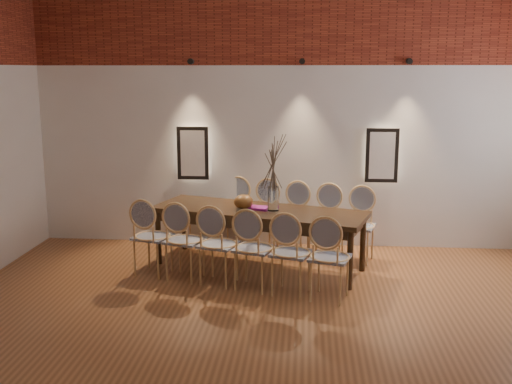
# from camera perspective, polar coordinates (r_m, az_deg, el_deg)

# --- Properties ---
(floor) EXTENTS (7.00, 7.00, 0.02)m
(floor) POSITION_cam_1_polar(r_m,az_deg,el_deg) (5.35, 1.37, -15.77)
(floor) COLOR #9B5E33
(floor) RESTS_ON ground
(wall_back) EXTENTS (7.00, 0.10, 4.00)m
(wall_back) POSITION_cam_1_polar(r_m,az_deg,el_deg) (8.31, 2.97, 8.51)
(wall_back) COLOR silver
(wall_back) RESTS_ON ground
(wall_front) EXTENTS (7.00, 0.10, 4.00)m
(wall_front) POSITION_cam_1_polar(r_m,az_deg,el_deg) (1.30, -8.01, -8.83)
(wall_front) COLOR silver
(wall_front) RESTS_ON ground
(brick_band_back) EXTENTS (7.00, 0.02, 1.50)m
(brick_band_back) POSITION_cam_1_polar(r_m,az_deg,el_deg) (8.26, 3.05, 17.17)
(brick_band_back) COLOR maroon
(brick_band_back) RESTS_ON ground
(niche_left) EXTENTS (0.36, 0.06, 0.66)m
(niche_left) POSITION_cam_1_polar(r_m,az_deg,el_deg) (8.42, -6.00, 3.72)
(niche_left) COLOR #FFEAC6
(niche_left) RESTS_ON wall_back
(niche_right) EXTENTS (0.36, 0.06, 0.66)m
(niche_right) POSITION_cam_1_polar(r_m,az_deg,el_deg) (8.33, 11.88, 3.45)
(niche_right) COLOR #FFEAC6
(niche_right) RESTS_ON wall_back
(spot_fixture_left) EXTENTS (0.08, 0.10, 0.08)m
(spot_fixture_left) POSITION_cam_1_polar(r_m,az_deg,el_deg) (8.31, -6.23, 12.25)
(spot_fixture_left) COLOR black
(spot_fixture_left) RESTS_ON wall_back
(spot_fixture_mid) EXTENTS (0.08, 0.10, 0.08)m
(spot_fixture_mid) POSITION_cam_1_polar(r_m,az_deg,el_deg) (8.16, 4.42, 12.30)
(spot_fixture_mid) COLOR black
(spot_fixture_mid) RESTS_ON wall_back
(spot_fixture_right) EXTENTS (0.08, 0.10, 0.08)m
(spot_fixture_right) POSITION_cam_1_polar(r_m,az_deg,el_deg) (8.27, 14.38, 11.97)
(spot_fixture_right) COLOR black
(spot_fixture_right) RESTS_ON wall_back
(dining_table) EXTENTS (2.77, 1.58, 0.75)m
(dining_table) POSITION_cam_1_polar(r_m,az_deg,el_deg) (7.50, 0.26, -4.44)
(dining_table) COLOR #362111
(dining_table) RESTS_ON floor
(chair_near_a) EXTENTS (0.55, 0.55, 0.94)m
(chair_near_a) POSITION_cam_1_polar(r_m,az_deg,el_deg) (7.34, -9.82, -4.20)
(chair_near_a) COLOR #E0B676
(chair_near_a) RESTS_ON floor
(chair_near_b) EXTENTS (0.55, 0.55, 0.94)m
(chair_near_b) POSITION_cam_1_polar(r_m,az_deg,el_deg) (7.13, -6.79, -4.59)
(chair_near_b) COLOR #E0B676
(chair_near_b) RESTS_ON floor
(chair_near_c) EXTENTS (0.55, 0.55, 0.94)m
(chair_near_c) POSITION_cam_1_polar(r_m,az_deg,el_deg) (6.93, -3.58, -4.99)
(chair_near_c) COLOR #E0B676
(chair_near_c) RESTS_ON floor
(chair_near_d) EXTENTS (0.55, 0.55, 0.94)m
(chair_near_d) POSITION_cam_1_polar(r_m,az_deg,el_deg) (6.76, -0.20, -5.40)
(chair_near_d) COLOR #E0B676
(chair_near_d) RESTS_ON floor
(chair_near_e) EXTENTS (0.55, 0.55, 0.94)m
(chair_near_e) POSITION_cam_1_polar(r_m,az_deg,el_deg) (6.62, 3.35, -5.80)
(chair_near_e) COLOR #E0B676
(chair_near_e) RESTS_ON floor
(chair_near_f) EXTENTS (0.55, 0.55, 0.94)m
(chair_near_f) POSITION_cam_1_polar(r_m,az_deg,el_deg) (6.50, 7.05, -6.20)
(chair_near_f) COLOR #E0B676
(chair_near_f) RESTS_ON floor
(chair_far_a) EXTENTS (0.55, 0.55, 0.94)m
(chair_far_a) POSITION_cam_1_polar(r_m,az_deg,el_deg) (8.53, -4.88, -1.83)
(chair_far_a) COLOR #E0B676
(chair_far_a) RESTS_ON floor
(chair_far_b) EXTENTS (0.55, 0.55, 0.94)m
(chair_far_b) POSITION_cam_1_polar(r_m,az_deg,el_deg) (8.35, -2.18, -2.10)
(chair_far_b) COLOR #E0B676
(chair_far_b) RESTS_ON floor
(chair_far_c) EXTENTS (0.55, 0.55, 0.94)m
(chair_far_c) POSITION_cam_1_polar(r_m,az_deg,el_deg) (8.18, 0.64, -2.37)
(chair_far_c) COLOR #E0B676
(chair_far_c) RESTS_ON floor
(chair_far_d) EXTENTS (0.55, 0.55, 0.94)m
(chair_far_d) POSITION_cam_1_polar(r_m,az_deg,el_deg) (8.04, 3.57, -2.65)
(chair_far_d) COLOR #E0B676
(chair_far_d) RESTS_ON floor
(chair_far_e) EXTENTS (0.55, 0.55, 0.94)m
(chair_far_e) POSITION_cam_1_polar(r_m,az_deg,el_deg) (7.92, 6.59, -2.93)
(chair_far_e) COLOR #E0B676
(chair_far_e) RESTS_ON floor
(chair_far_f) EXTENTS (0.55, 0.55, 0.94)m
(chair_far_f) POSITION_cam_1_polar(r_m,az_deg,el_deg) (7.82, 9.71, -3.21)
(chair_far_f) COLOR #E0B676
(chair_far_f) RESTS_ON floor
(vase) EXTENTS (0.14, 0.14, 0.30)m
(vase) POSITION_cam_1_polar(r_m,az_deg,el_deg) (7.30, 1.66, -0.63)
(vase) COLOR silver
(vase) RESTS_ON dining_table
(dried_branches) EXTENTS (0.50, 0.50, 0.70)m
(dried_branches) POSITION_cam_1_polar(r_m,az_deg,el_deg) (7.22, 1.68, 2.86)
(dried_branches) COLOR #493B2D
(dried_branches) RESTS_ON vase
(bowl) EXTENTS (0.24, 0.24, 0.18)m
(bowl) POSITION_cam_1_polar(r_m,az_deg,el_deg) (7.40, -1.19, -0.94)
(bowl) COLOR brown
(bowl) RESTS_ON dining_table
(book) EXTENTS (0.30, 0.25, 0.03)m
(book) POSITION_cam_1_polar(r_m,az_deg,el_deg) (7.40, 0.24, -1.53)
(book) COLOR #891977
(book) RESTS_ON dining_table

